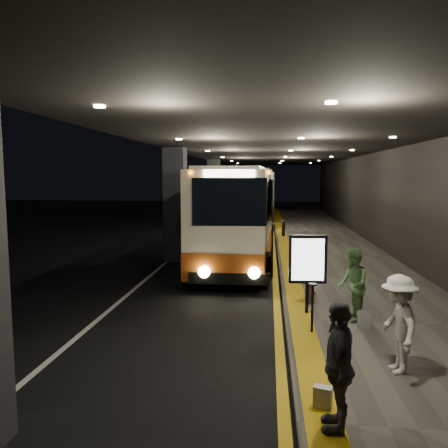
{
  "coord_description": "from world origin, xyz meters",
  "views": [
    {
      "loc": [
        2.11,
        -12.64,
        3.31
      ],
      "look_at": [
        0.61,
        1.97,
        1.7
      ],
      "focal_mm": 35.0,
      "sensor_mm": 36.0,
      "label": 1
    }
  ],
  "objects_px": {
    "bag_polka": "(365,320)",
    "passenger_waiting_green": "(352,285)",
    "bag_plain": "(323,397)",
    "coach_second": "(255,199)",
    "passenger_waiting_grey": "(338,366)",
    "passenger_waiting_white": "(399,324)",
    "coach_third": "(256,191)",
    "stanchion_post": "(312,308)",
    "coach_main": "(242,218)",
    "info_sign": "(308,261)",
    "passenger_boarding": "(312,266)"
  },
  "relations": [
    {
      "from": "info_sign",
      "to": "stanchion_post",
      "type": "relative_size",
      "value": 1.83
    },
    {
      "from": "passenger_waiting_white",
      "to": "bag_polka",
      "type": "relative_size",
      "value": 4.53
    },
    {
      "from": "coach_second",
      "to": "coach_third",
      "type": "relative_size",
      "value": 0.89
    },
    {
      "from": "passenger_waiting_grey",
      "to": "coach_third",
      "type": "bearing_deg",
      "value": -171.68
    },
    {
      "from": "passenger_boarding",
      "to": "bag_polka",
      "type": "relative_size",
      "value": 4.45
    },
    {
      "from": "coach_second",
      "to": "passenger_waiting_grey",
      "type": "height_order",
      "value": "coach_second"
    },
    {
      "from": "coach_third",
      "to": "passenger_boarding",
      "type": "xyz_separation_m",
      "value": [
        2.45,
        -31.59,
        -0.94
      ]
    },
    {
      "from": "passenger_waiting_white",
      "to": "bag_plain",
      "type": "relative_size",
      "value": 5.25
    },
    {
      "from": "coach_third",
      "to": "passenger_waiting_grey",
      "type": "distance_m",
      "value": 37.95
    },
    {
      "from": "bag_plain",
      "to": "stanchion_post",
      "type": "xyz_separation_m",
      "value": [
        0.14,
        2.95,
        0.35
      ]
    },
    {
      "from": "passenger_waiting_grey",
      "to": "info_sign",
      "type": "bearing_deg",
      "value": -175.22
    },
    {
      "from": "passenger_boarding",
      "to": "stanchion_post",
      "type": "bearing_deg",
      "value": -171.47
    },
    {
      "from": "coach_third",
      "to": "passenger_waiting_green",
      "type": "xyz_separation_m",
      "value": [
        3.13,
        -33.61,
        -0.93
      ]
    },
    {
      "from": "passenger_waiting_grey",
      "to": "bag_polka",
      "type": "relative_size",
      "value": 4.66
    },
    {
      "from": "bag_plain",
      "to": "coach_second",
      "type": "bearing_deg",
      "value": 93.86
    },
    {
      "from": "passenger_waiting_green",
      "to": "bag_polka",
      "type": "height_order",
      "value": "passenger_waiting_green"
    },
    {
      "from": "coach_second",
      "to": "coach_third",
      "type": "bearing_deg",
      "value": 92.92
    },
    {
      "from": "coach_third",
      "to": "bag_plain",
      "type": "relative_size",
      "value": 41.07
    },
    {
      "from": "coach_main",
      "to": "stanchion_post",
      "type": "distance_m",
      "value": 8.79
    },
    {
      "from": "passenger_waiting_green",
      "to": "passenger_waiting_grey",
      "type": "xyz_separation_m",
      "value": [
        -0.96,
        -4.26,
        0.02
      ]
    },
    {
      "from": "passenger_boarding",
      "to": "bag_polka",
      "type": "height_order",
      "value": "passenger_boarding"
    },
    {
      "from": "bag_polka",
      "to": "passenger_waiting_green",
      "type": "bearing_deg",
      "value": 110.9
    },
    {
      "from": "bag_polka",
      "to": "bag_plain",
      "type": "relative_size",
      "value": 1.16
    },
    {
      "from": "stanchion_post",
      "to": "passenger_boarding",
      "type": "bearing_deg",
      "value": 84.79
    },
    {
      "from": "coach_main",
      "to": "bag_plain",
      "type": "bearing_deg",
      "value": -78.95
    },
    {
      "from": "stanchion_post",
      "to": "coach_third",
      "type": "bearing_deg",
      "value": 93.63
    },
    {
      "from": "bag_polka",
      "to": "stanchion_post",
      "type": "bearing_deg",
      "value": -161.87
    },
    {
      "from": "bag_polka",
      "to": "stanchion_post",
      "type": "distance_m",
      "value": 1.22
    },
    {
      "from": "coach_main",
      "to": "bag_plain",
      "type": "relative_size",
      "value": 37.06
    },
    {
      "from": "bag_plain",
      "to": "stanchion_post",
      "type": "relative_size",
      "value": 0.31
    },
    {
      "from": "bag_polka",
      "to": "stanchion_post",
      "type": "height_order",
      "value": "stanchion_post"
    },
    {
      "from": "passenger_waiting_green",
      "to": "passenger_boarding",
      "type": "bearing_deg",
      "value": -162.64
    },
    {
      "from": "bag_plain",
      "to": "passenger_boarding",
      "type": "bearing_deg",
      "value": 86.08
    },
    {
      "from": "passenger_waiting_white",
      "to": "stanchion_post",
      "type": "bearing_deg",
      "value": -148.36
    },
    {
      "from": "coach_main",
      "to": "bag_polka",
      "type": "xyz_separation_m",
      "value": [
        3.08,
        -8.14,
        -1.35
      ]
    },
    {
      "from": "bag_plain",
      "to": "info_sign",
      "type": "bearing_deg",
      "value": 88.09
    },
    {
      "from": "passenger_waiting_white",
      "to": "coach_third",
      "type": "bearing_deg",
      "value": -178.53
    },
    {
      "from": "passenger_waiting_green",
      "to": "passenger_waiting_white",
      "type": "bearing_deg",
      "value": 4.63
    },
    {
      "from": "coach_main",
      "to": "passenger_waiting_green",
      "type": "xyz_separation_m",
      "value": [
        2.9,
        -7.67,
        -0.73
      ]
    },
    {
      "from": "coach_main",
      "to": "passenger_waiting_grey",
      "type": "xyz_separation_m",
      "value": [
        1.94,
        -11.93,
        -0.71
      ]
    },
    {
      "from": "coach_main",
      "to": "info_sign",
      "type": "height_order",
      "value": "coach_main"
    },
    {
      "from": "passenger_waiting_white",
      "to": "stanchion_post",
      "type": "height_order",
      "value": "passenger_waiting_white"
    },
    {
      "from": "coach_third",
      "to": "bag_polka",
      "type": "relative_size",
      "value": 35.43
    },
    {
      "from": "coach_third",
      "to": "bag_polka",
      "type": "height_order",
      "value": "coach_third"
    },
    {
      "from": "passenger_boarding",
      "to": "coach_main",
      "type": "bearing_deg",
      "value": 35.23
    },
    {
      "from": "bag_polka",
      "to": "passenger_waiting_grey",
      "type": "bearing_deg",
      "value": -106.71
    },
    {
      "from": "passenger_waiting_white",
      "to": "stanchion_post",
      "type": "relative_size",
      "value": 1.6
    },
    {
      "from": "passenger_boarding",
      "to": "bag_polka",
      "type": "distance_m",
      "value": 2.7
    },
    {
      "from": "coach_third",
      "to": "passenger_waiting_white",
      "type": "height_order",
      "value": "coach_third"
    },
    {
      "from": "coach_main",
      "to": "passenger_boarding",
      "type": "height_order",
      "value": "coach_main"
    }
  ]
}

